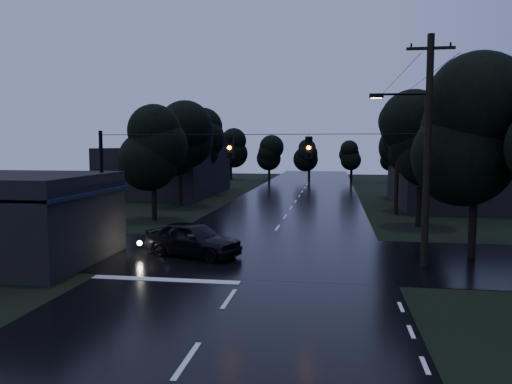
# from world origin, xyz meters

# --- Properties ---
(ground) EXTENTS (160.00, 160.00, 0.00)m
(ground) POSITION_xyz_m (0.00, 0.00, 0.00)
(ground) COLOR black
(ground) RESTS_ON ground
(main_road) EXTENTS (12.00, 120.00, 0.02)m
(main_road) POSITION_xyz_m (0.00, 30.00, 0.00)
(main_road) COLOR black
(main_road) RESTS_ON ground
(cross_street) EXTENTS (60.00, 9.00, 0.02)m
(cross_street) POSITION_xyz_m (0.00, 12.00, 0.00)
(cross_street) COLOR black
(cross_street) RESTS_ON ground
(building_far_right) EXTENTS (10.00, 14.00, 4.40)m
(building_far_right) POSITION_xyz_m (14.00, 34.00, 2.20)
(building_far_right) COLOR black
(building_far_right) RESTS_ON ground
(building_far_left) EXTENTS (10.00, 16.00, 5.00)m
(building_far_left) POSITION_xyz_m (-14.00, 40.00, 2.50)
(building_far_left) COLOR black
(building_far_left) RESTS_ON ground
(utility_pole_main) EXTENTS (3.50, 0.30, 10.00)m
(utility_pole_main) POSITION_xyz_m (7.41, 11.00, 5.26)
(utility_pole_main) COLOR black
(utility_pole_main) RESTS_ON ground
(utility_pole_far) EXTENTS (2.00, 0.30, 7.50)m
(utility_pole_far) POSITION_xyz_m (8.30, 28.00, 3.88)
(utility_pole_far) COLOR black
(utility_pole_far) RESTS_ON ground
(anchor_pole_left) EXTENTS (0.18, 0.18, 6.00)m
(anchor_pole_left) POSITION_xyz_m (-7.50, 11.00, 3.00)
(anchor_pole_left) COLOR black
(anchor_pole_left) RESTS_ON ground
(span_signals) EXTENTS (15.00, 0.37, 1.12)m
(span_signals) POSITION_xyz_m (0.56, 10.99, 5.24)
(span_signals) COLOR black
(span_signals) RESTS_ON ground
(tree_corner_near) EXTENTS (4.48, 4.48, 9.44)m
(tree_corner_near) POSITION_xyz_m (10.00, 13.00, 5.99)
(tree_corner_near) COLOR black
(tree_corner_near) RESTS_ON ground
(tree_left_a) EXTENTS (3.92, 3.92, 8.26)m
(tree_left_a) POSITION_xyz_m (-9.00, 22.00, 5.24)
(tree_left_a) COLOR black
(tree_left_a) RESTS_ON ground
(tree_left_b) EXTENTS (4.20, 4.20, 8.85)m
(tree_left_b) POSITION_xyz_m (-9.60, 30.00, 5.62)
(tree_left_b) COLOR black
(tree_left_b) RESTS_ON ground
(tree_left_c) EXTENTS (4.48, 4.48, 9.44)m
(tree_left_c) POSITION_xyz_m (-10.20, 40.00, 5.99)
(tree_left_c) COLOR black
(tree_left_c) RESTS_ON ground
(tree_right_a) EXTENTS (4.20, 4.20, 8.85)m
(tree_right_a) POSITION_xyz_m (9.00, 22.00, 5.62)
(tree_right_a) COLOR black
(tree_right_a) RESTS_ON ground
(tree_right_b) EXTENTS (4.48, 4.48, 9.44)m
(tree_right_b) POSITION_xyz_m (9.60, 30.00, 5.99)
(tree_right_b) COLOR black
(tree_right_b) RESTS_ON ground
(tree_right_c) EXTENTS (4.76, 4.76, 10.03)m
(tree_right_c) POSITION_xyz_m (10.20, 40.00, 6.37)
(tree_right_c) COLOR black
(tree_right_c) RESTS_ON ground
(car) EXTENTS (5.24, 3.47, 1.66)m
(car) POSITION_xyz_m (-3.13, 11.39, 0.83)
(car) COLOR black
(car) RESTS_ON ground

